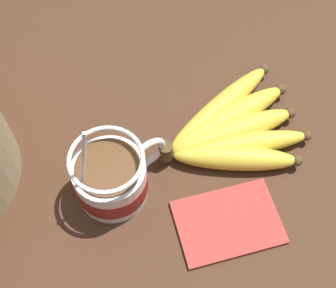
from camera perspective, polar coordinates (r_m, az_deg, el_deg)
table at (r=66.63cm, az=-0.34°, el=-6.12°), size 126.81×126.81×3.51cm
coffee_mug at (r=61.93cm, az=-6.92°, el=-4.16°), size 13.30×9.77×16.80cm
banana_bunch at (r=68.10cm, az=7.69°, el=1.63°), size 23.20×18.12×4.22cm
napkin at (r=63.32cm, az=7.32°, el=-9.43°), size 16.00×13.54×0.60cm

